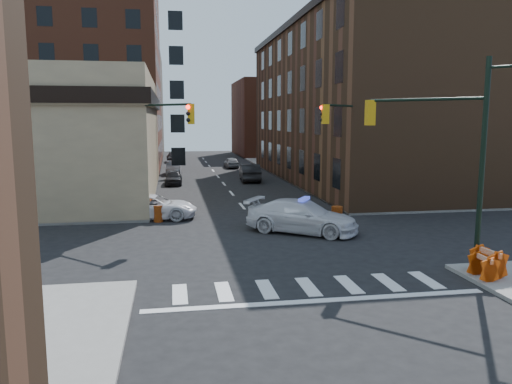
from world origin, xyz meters
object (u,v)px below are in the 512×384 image
object	(u,v)px
pedestrian_b	(73,205)
barricade_se_a	(483,267)
police_car	(302,216)
barrel_road	(337,216)
pickup	(154,207)
barrel_bank	(158,214)
parked_car_wnear	(173,177)
barricade_nw_a	(142,206)
parked_car_wfar	(174,168)
pedestrian_a	(102,199)
parked_car_enear	(250,173)

from	to	relation	value
pedestrian_b	barricade_se_a	bearing A→B (deg)	-45.70
police_car	barrel_road	distance (m)	2.67
pickup	barrel_bank	world-z (taller)	pickup
barricade_se_a	barrel_road	bearing A→B (deg)	13.84
police_car	barrel_road	world-z (taller)	police_car
pickup	barrel_road	bearing A→B (deg)	-103.84
parked_car_wnear	barricade_nw_a	size ratio (longest dim) A/B	2.83
parked_car_wfar	barrel_bank	distance (m)	25.26
barrel_bank	pedestrian_a	bearing A→B (deg)	138.12
parked_car_wfar	barricade_nw_a	world-z (taller)	parked_car_wfar
barrel_road	barricade_nw_a	xyz separation A→B (m)	(-10.81, 4.61, 0.10)
parked_car_enear	police_car	bearing A→B (deg)	91.94
pedestrian_b	barricade_nw_a	bearing A→B (deg)	14.04
barrel_bank	pickup	bearing A→B (deg)	106.81
barrel_bank	parked_car_enear	bearing A→B (deg)	65.61
parked_car_wfar	parked_car_enear	size ratio (longest dim) A/B	0.86
pedestrian_b	barricade_nw_a	xyz separation A→B (m)	(3.77, 1.45, -0.39)
barricade_nw_a	parked_car_wnear	bearing A→B (deg)	84.87
parked_car_enear	barrel_road	world-z (taller)	parked_car_enear
parked_car_wnear	barrel_road	size ratio (longest dim) A/B	3.46
parked_car_wfar	pedestrian_b	distance (m)	25.51
police_car	parked_car_wnear	xyz separation A→B (m)	(-6.53, 20.70, -0.21)
police_car	pedestrian_a	distance (m)	13.15
police_car	pickup	distance (m)	9.25
pedestrian_b	pickup	bearing A→B (deg)	0.53
parked_car_wnear	pedestrian_a	distance (m)	14.24
parked_car_wfar	barricade_nw_a	bearing A→B (deg)	-92.33
parked_car_wfar	pedestrian_a	xyz separation A→B (m)	(-4.57, -22.07, 0.21)
pedestrian_a	parked_car_wnear	bearing A→B (deg)	114.11
pickup	parked_car_wnear	bearing A→B (deg)	1.97
pedestrian_a	barricade_se_a	bearing A→B (deg)	-3.77
police_car	barricade_nw_a	world-z (taller)	police_car
pedestrian_b	barrel_bank	world-z (taller)	pedestrian_b
pickup	barricade_nw_a	bearing A→B (deg)	45.66
police_car	barricade_se_a	xyz separation A→B (m)	(4.42, -8.93, -0.28)
parked_car_wfar	barrel_road	xyz separation A→B (m)	(8.78, -28.00, -0.17)
parked_car_wnear	barrel_road	bearing A→B (deg)	-63.57
pickup	barricade_se_a	bearing A→B (deg)	-132.30
barrel_road	barrel_bank	distance (m)	10.19
police_car	pedestrian_a	world-z (taller)	police_car
pedestrian_a	barrel_road	size ratio (longest dim) A/B	1.42
parked_car_wfar	barrel_road	distance (m)	29.34
parked_car_wfar	pedestrian_b	size ratio (longest dim) A/B	2.42
pedestrian_a	pedestrian_b	xyz separation A→B (m)	(-1.24, -2.77, 0.12)
pickup	barricade_nw_a	xyz separation A→B (m)	(-0.70, 0.86, -0.06)
pedestrian_a	barricade_nw_a	world-z (taller)	pedestrian_a
police_car	pedestrian_a	xyz separation A→B (m)	(-11.02, 7.19, 0.07)
parked_car_enear	barricade_nw_a	size ratio (longest dim) A/B	3.75
parked_car_wnear	parked_car_wfar	world-z (taller)	parked_car_wfar
parked_car_enear	pedestrian_a	world-z (taller)	pedestrian_a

